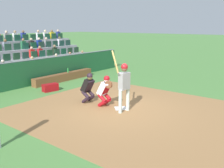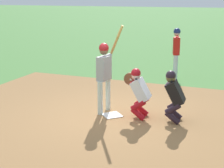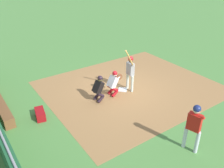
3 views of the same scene
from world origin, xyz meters
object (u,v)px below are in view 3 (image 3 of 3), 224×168
at_px(home_plate_marker, 123,90).
at_px(batter_at_plate, 130,70).
at_px(catcher_crouching, 114,82).
at_px(on_deck_batter, 194,123).
at_px(equipment_duffel_bag, 40,114).
at_px(home_plate_umpire, 99,87).

xyz_separation_m(home_plate_marker, batter_at_plate, (0.20, 0.28, 1.12)).
xyz_separation_m(catcher_crouching, on_deck_batter, (4.58, -0.03, 0.41)).
height_order(batter_at_plate, equipment_duffel_bag, batter_at_plate).
bearing_deg(on_deck_batter, equipment_duffel_bag, -143.44).
bearing_deg(home_plate_umpire, on_deck_batter, 10.25).
distance_m(home_plate_umpire, equipment_duffel_bag, 2.80).
height_order(home_plate_marker, catcher_crouching, catcher_crouching).
bearing_deg(home_plate_umpire, equipment_duffel_bag, -95.26).
relative_size(batter_at_plate, home_plate_umpire, 1.78).
relative_size(equipment_duffel_bag, on_deck_batter, 0.41).
bearing_deg(on_deck_batter, home_plate_umpire, -169.75).
distance_m(catcher_crouching, equipment_duffel_bag, 3.64).
xyz_separation_m(batter_at_plate, home_plate_umpire, (-0.05, -1.80, -0.44)).
relative_size(home_plate_marker, on_deck_batter, 0.24).
height_order(batter_at_plate, on_deck_batter, batter_at_plate).
relative_size(home_plate_marker, catcher_crouching, 0.35).
bearing_deg(home_plate_marker, on_deck_batter, -8.32).
distance_m(home_plate_marker, catcher_crouching, 0.96).
bearing_deg(equipment_duffel_bag, home_plate_marker, 100.48).
xyz_separation_m(home_plate_umpire, on_deck_batter, (4.55, 0.82, 0.43)).
height_order(home_plate_marker, equipment_duffel_bag, equipment_duffel_bag).
xyz_separation_m(equipment_duffel_bag, on_deck_batter, (4.81, 3.56, 0.94)).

